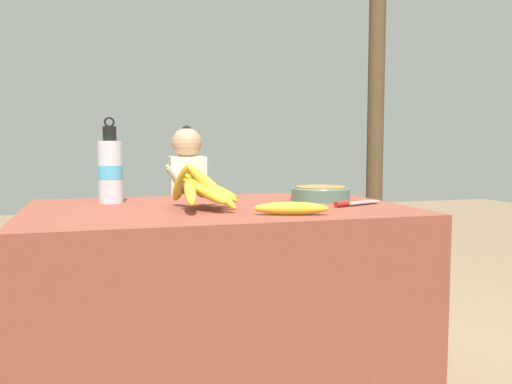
% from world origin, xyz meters
% --- Properties ---
extents(market_counter, '(1.22, 0.81, 0.73)m').
position_xyz_m(market_counter, '(0.00, 0.00, 0.37)').
color(market_counter, brown).
rests_on(market_counter, ground_plane).
extents(banana_bunch_ripe, '(0.21, 0.35, 0.16)m').
position_xyz_m(banana_bunch_ripe, '(-0.07, -0.06, 0.80)').
color(banana_bunch_ripe, '#4C381E').
rests_on(banana_bunch_ripe, market_counter).
extents(serving_bowl, '(0.21, 0.21, 0.05)m').
position_xyz_m(serving_bowl, '(0.40, 0.08, 0.76)').
color(serving_bowl, '#4C6B5B').
rests_on(serving_bowl, market_counter).
extents(water_bottle, '(0.09, 0.09, 0.30)m').
position_xyz_m(water_bottle, '(-0.33, 0.21, 0.85)').
color(water_bottle, silver).
rests_on(water_bottle, market_counter).
extents(loose_banana_front, '(0.22, 0.10, 0.04)m').
position_xyz_m(loose_banana_front, '(0.16, -0.28, 0.75)').
color(loose_banana_front, gold).
rests_on(loose_banana_front, market_counter).
extents(knife, '(0.20, 0.10, 0.02)m').
position_xyz_m(knife, '(0.43, -0.12, 0.74)').
color(knife, '#BCBCC1').
rests_on(knife, market_counter).
extents(wooden_bench, '(1.54, 0.32, 0.42)m').
position_xyz_m(wooden_bench, '(0.18, 1.45, 0.35)').
color(wooden_bench, brown).
rests_on(wooden_bench, ground_plane).
extents(seated_vendor, '(0.42, 0.40, 1.04)m').
position_xyz_m(seated_vendor, '(0.08, 1.42, 0.60)').
color(seated_vendor, '#232328').
rests_on(seated_vendor, ground_plane).
extents(banana_bunch_green, '(0.19, 0.34, 0.14)m').
position_xyz_m(banana_bunch_green, '(0.64, 1.45, 0.49)').
color(banana_bunch_green, '#4C381E').
rests_on(banana_bunch_green, wooden_bench).
extents(support_post_far, '(0.11, 0.11, 2.73)m').
position_xyz_m(support_post_far, '(1.48, 1.63, 1.36)').
color(support_post_far, '#4C3823').
rests_on(support_post_far, ground_plane).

